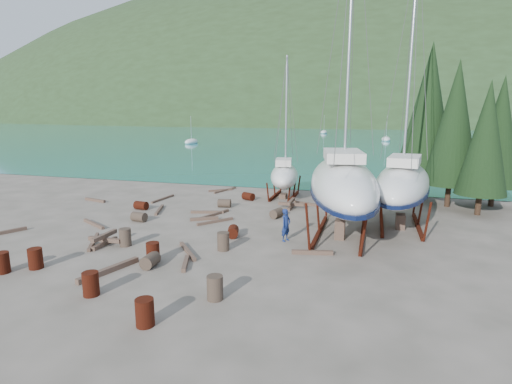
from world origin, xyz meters
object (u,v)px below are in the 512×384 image
(small_sailboat_shore, at_px, (284,175))
(large_sailboat_far, at_px, (402,183))
(worker, at_px, (286,225))
(large_sailboat_near, at_px, (343,183))

(small_sailboat_shore, bearing_deg, large_sailboat_far, -46.26)
(large_sailboat_far, distance_m, worker, 7.53)
(worker, bearing_deg, large_sailboat_near, -32.69)
(large_sailboat_near, height_order, large_sailboat_far, large_sailboat_near)
(large_sailboat_far, relative_size, small_sailboat_shore, 1.46)
(small_sailboat_shore, distance_m, worker, 10.76)
(worker, bearing_deg, small_sailboat_shore, 36.45)
(large_sailboat_far, xyz_separation_m, worker, (-5.79, -4.51, -1.70))
(large_sailboat_far, distance_m, small_sailboat_shore, 10.14)
(large_sailboat_near, bearing_deg, small_sailboat_shore, 110.36)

